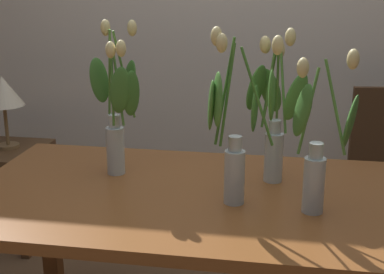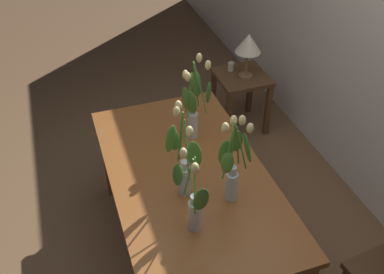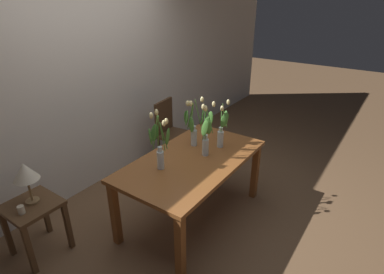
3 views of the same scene
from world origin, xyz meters
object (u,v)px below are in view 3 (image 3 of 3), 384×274
object	(u,v)px
table_lamp	(25,173)
pillar_candle	(21,210)
tulip_vase_1	(206,136)
dining_chair	(170,129)
tulip_vase_2	(222,132)
dining_table	(192,166)
tulip_vase_0	(193,126)
side_table	(34,214)
tulip_vase_3	(160,146)

from	to	relation	value
table_lamp	pillar_candle	size ratio (longest dim) A/B	5.31
tulip_vase_1	dining_chair	distance (m)	1.33
tulip_vase_2	tulip_vase_1	bearing A→B (deg)	173.06
dining_table	dining_chair	distance (m)	1.28
tulip_vase_0	dining_chair	distance (m)	1.09
dining_table	tulip_vase_1	size ratio (longest dim) A/B	2.77
side_table	table_lamp	xyz separation A→B (m)	(0.03, 0.02, 0.42)
tulip_vase_0	tulip_vase_1	xyz separation A→B (m)	(-0.11, -0.24, -0.00)
dining_table	table_lamp	xyz separation A→B (m)	(-1.21, 0.93, 0.21)
tulip_vase_1	tulip_vase_3	bearing A→B (deg)	154.34
tulip_vase_2	side_table	bearing A→B (deg)	148.17
tulip_vase_2	table_lamp	bearing A→B (deg)	147.21
table_lamp	pillar_candle	bearing A→B (deg)	-150.74
tulip_vase_0	tulip_vase_1	distance (m)	0.27
dining_table	side_table	size ratio (longest dim) A/B	2.91
tulip_vase_1	pillar_candle	distance (m)	1.79
tulip_vase_3	side_table	xyz separation A→B (m)	(-0.92, 0.76, -0.54)
tulip_vase_2	side_table	size ratio (longest dim) A/B	0.95
tulip_vase_1	tulip_vase_2	size ratio (longest dim) A/B	1.10
tulip_vase_1	side_table	xyz separation A→B (m)	(-1.37, 0.98, -0.53)
dining_chair	table_lamp	distance (m)	2.07
tulip_vase_0	side_table	bearing A→B (deg)	153.45
dining_chair	pillar_candle	bearing A→B (deg)	-177.02
tulip_vase_2	tulip_vase_0	bearing A→B (deg)	118.84
tulip_vase_1	dining_chair	world-z (taller)	tulip_vase_1
tulip_vase_3	tulip_vase_0	bearing A→B (deg)	2.16
tulip_vase_3	dining_chair	world-z (taller)	tulip_vase_3
tulip_vase_3	tulip_vase_2	bearing A→B (deg)	-19.29
tulip_vase_1	tulip_vase_3	world-z (taller)	tulip_vase_1
tulip_vase_3	tulip_vase_1	bearing A→B (deg)	-25.66
dining_chair	pillar_candle	xyz separation A→B (m)	(-2.19, -0.11, 0.06)
dining_table	table_lamp	world-z (taller)	table_lamp
tulip_vase_0	table_lamp	distance (m)	1.65
pillar_candle	tulip_vase_1	bearing A→B (deg)	-31.82
table_lamp	tulip_vase_2	bearing A→B (deg)	-32.79
dining_chair	side_table	size ratio (longest dim) A/B	1.69
tulip_vase_0	tulip_vase_3	size ratio (longest dim) A/B	0.98
tulip_vase_0	tulip_vase_3	distance (m)	0.57
tulip_vase_0	pillar_candle	xyz separation A→B (m)	(-1.60, 0.68, -0.38)
tulip_vase_0	tulip_vase_2	bearing A→B (deg)	-61.16
pillar_candle	tulip_vase_0	bearing A→B (deg)	-23.10
dining_table	pillar_candle	xyz separation A→B (m)	(-1.35, 0.85, -0.06)
table_lamp	pillar_candle	distance (m)	0.31
tulip_vase_1	side_table	size ratio (longest dim) A/B	1.05
tulip_vase_1	tulip_vase_2	xyz separation A→B (m)	(0.26, -0.03, -0.04)
pillar_candle	tulip_vase_3	bearing A→B (deg)	-34.31
side_table	table_lamp	bearing A→B (deg)	34.75
dining_table	pillar_candle	size ratio (longest dim) A/B	21.33
tulip_vase_0	tulip_vase_3	world-z (taller)	tulip_vase_3
dining_table	side_table	world-z (taller)	dining_table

